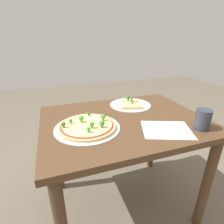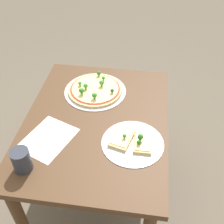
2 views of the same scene
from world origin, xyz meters
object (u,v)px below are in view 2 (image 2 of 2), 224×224
(pizza_tray_whole, at_px, (95,90))
(pizza_tray_slice, at_px, (132,141))
(dining_table, at_px, (97,135))
(drinking_cup, at_px, (21,160))

(pizza_tray_whole, height_order, pizza_tray_slice, pizza_tray_whole)
(pizza_tray_whole, relative_size, pizza_tray_slice, 1.20)
(dining_table, xyz_separation_m, pizza_tray_slice, (-0.14, -0.21, 0.13))
(pizza_tray_whole, relative_size, drinking_cup, 3.25)
(pizza_tray_slice, bearing_deg, drinking_cup, 115.19)
(drinking_cup, bearing_deg, pizza_tray_whole, -19.68)
(dining_table, bearing_deg, drinking_cup, 143.41)
(dining_table, bearing_deg, pizza_tray_slice, -123.70)
(dining_table, height_order, pizza_tray_slice, pizza_tray_slice)
(pizza_tray_whole, height_order, drinking_cup, drinking_cup)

